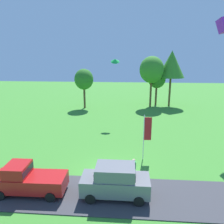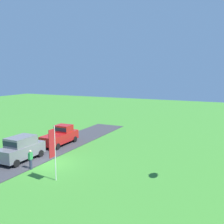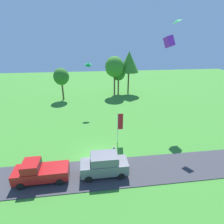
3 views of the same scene
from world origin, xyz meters
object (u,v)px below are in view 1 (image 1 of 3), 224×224
(person_beside_suv, at_px, (133,169))
(tree_lone_near, at_px, (152,70))
(car_suv_far_end, at_px, (115,180))
(kite_delta_low_drifter, at_px, (115,60))
(kite_box_high_left, at_px, (224,25))
(tree_far_right, at_px, (157,79))
(tree_left_of_center, at_px, (172,64))
(tree_right_of_center, at_px, (84,80))
(flag_banner, at_px, (146,132))
(car_pickup_by_flagpole, at_px, (27,179))

(person_beside_suv, height_order, tree_lone_near, tree_lone_near)
(car_suv_far_end, bearing_deg, kite_delta_low_drifter, 93.69)
(kite_box_high_left, bearing_deg, tree_far_right, 103.73)
(tree_left_of_center, distance_m, kite_delta_low_drifter, 14.17)
(car_suv_far_end, height_order, tree_far_right, tree_far_right)
(tree_right_of_center, distance_m, tree_lone_near, 12.23)
(person_beside_suv, bearing_deg, flag_banner, 70.75)
(flag_banner, xyz_separation_m, kite_box_high_left, (7.75, 5.41, 9.58))
(tree_lone_near, height_order, kite_delta_low_drifter, tree_lone_near)
(flag_banner, relative_size, kite_box_high_left, 3.08)
(tree_far_right, relative_size, flag_banner, 1.59)
(person_beside_suv, bearing_deg, tree_right_of_center, 110.19)
(tree_far_right, bearing_deg, tree_left_of_center, -7.88)
(tree_lone_near, height_order, kite_box_high_left, kite_box_high_left)
(car_suv_far_end, bearing_deg, flag_banner, 66.67)
(tree_left_of_center, bearing_deg, tree_far_right, 172.12)
(car_pickup_by_flagpole, xyz_separation_m, tree_right_of_center, (-0.99, 25.20, 4.03))
(tree_lone_near, xyz_separation_m, tree_far_right, (1.15, 1.23, -1.72))
(car_suv_far_end, distance_m, tree_far_right, 29.22)
(flag_banner, bearing_deg, tree_far_right, 81.15)
(person_beside_suv, relative_size, tree_right_of_center, 0.24)
(car_pickup_by_flagpole, bearing_deg, tree_far_right, 66.91)
(person_beside_suv, bearing_deg, tree_far_right, 79.75)
(car_pickup_by_flagpole, height_order, tree_far_right, tree_far_right)
(car_pickup_by_flagpole, height_order, tree_lone_near, tree_lone_near)
(kite_box_high_left, bearing_deg, kite_delta_low_drifter, 150.14)
(car_suv_far_end, relative_size, tree_right_of_center, 0.66)
(car_pickup_by_flagpole, height_order, car_suv_far_end, car_suv_far_end)
(person_beside_suv, xyz_separation_m, tree_left_of_center, (7.16, 25.71, 6.82))
(tree_far_right, relative_size, kite_delta_low_drifter, 5.79)
(car_suv_far_end, distance_m, flag_banner, 6.36)
(flag_banner, bearing_deg, kite_box_high_left, 34.90)
(tree_far_right, height_order, tree_left_of_center, tree_left_of_center)
(person_beside_suv, height_order, kite_box_high_left, kite_box_high_left)
(car_pickup_by_flagpole, bearing_deg, tree_lone_near, 68.03)
(car_pickup_by_flagpole, height_order, tree_right_of_center, tree_right_of_center)
(kite_delta_low_drifter, bearing_deg, car_suv_far_end, -86.31)
(tree_right_of_center, height_order, kite_box_high_left, kite_box_high_left)
(person_beside_suv, height_order, tree_left_of_center, tree_left_of_center)
(car_pickup_by_flagpole, relative_size, tree_left_of_center, 0.50)
(kite_delta_low_drifter, bearing_deg, tree_left_of_center, 47.40)
(person_beside_suv, bearing_deg, tree_lone_near, 81.83)
(tree_right_of_center, relative_size, flag_banner, 1.63)
(car_pickup_by_flagpole, height_order, kite_box_high_left, kite_box_high_left)
(kite_delta_low_drifter, bearing_deg, tree_right_of_center, 128.45)
(flag_banner, bearing_deg, car_pickup_by_flagpole, -146.20)
(tree_far_right, bearing_deg, kite_delta_low_drifter, -123.53)
(flag_banner, height_order, kite_delta_low_drifter, kite_delta_low_drifter)
(flag_banner, bearing_deg, kite_delta_low_drifter, 106.77)
(car_pickup_by_flagpole, xyz_separation_m, tree_left_of_center, (14.57, 28.08, 6.59))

